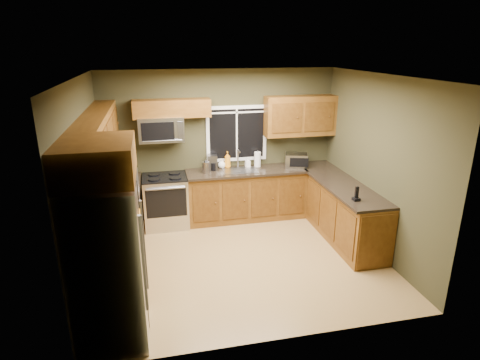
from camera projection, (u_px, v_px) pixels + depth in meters
name	position (u px, v px, depth m)	size (l,w,h in m)	color
floor	(242.00, 259.00, 6.09)	(4.20, 4.20, 0.00)	olive
ceiling	(242.00, 76.00, 5.22)	(4.20, 4.20, 0.00)	white
back_wall	(220.00, 145.00, 7.32)	(4.20, 4.20, 0.00)	#33321D
front_wall	(281.00, 229.00, 3.99)	(4.20, 4.20, 0.00)	#33321D
left_wall	(85.00, 185.00, 5.23)	(3.60, 3.60, 0.00)	#33321D
right_wall	(377.00, 166.00, 6.08)	(3.60, 3.60, 0.00)	#33321D
window	(237.00, 134.00, 7.30)	(1.12, 0.03, 1.02)	white
base_cabinets_left	(118.00, 230.00, 6.02)	(0.60, 2.65, 0.90)	brown
countertop_left	(117.00, 201.00, 5.88)	(0.65, 2.65, 0.04)	black
base_cabinets_back	(246.00, 195.00, 7.42)	(2.17, 0.60, 0.90)	brown
countertop_back	(246.00, 171.00, 7.24)	(2.17, 0.65, 0.04)	black
base_cabinets_peninsula	(338.00, 208.00, 6.81)	(0.60, 2.52, 0.90)	brown
countertop_peninsula	(339.00, 182.00, 6.66)	(0.65, 2.50, 0.04)	black
upper_cabinets_left	(98.00, 138.00, 5.54)	(0.33, 2.65, 0.72)	brown
upper_cabinets_back_left	(172.00, 108.00, 6.77)	(1.30, 0.33, 0.30)	brown
upper_cabinets_back_right	(300.00, 116.00, 7.30)	(1.30, 0.33, 0.72)	brown
upper_cabinet_over_fridge	(96.00, 160.00, 3.89)	(0.72, 0.90, 0.38)	brown
refrigerator	(109.00, 263.00, 4.25)	(0.74, 0.90, 1.80)	#B7B7BC
range	(166.00, 201.00, 7.09)	(0.76, 0.69, 0.94)	#B7B7BC
microwave	(161.00, 129.00, 6.81)	(0.76, 0.41, 0.42)	#B7B7BC
sink	(240.00, 170.00, 7.23)	(0.60, 0.42, 0.36)	slate
toaster_oven	(296.00, 160.00, 7.40)	(0.47, 0.41, 0.25)	#B7B7BC
coffee_maker	(213.00, 163.00, 7.23)	(0.18, 0.23, 0.27)	slate
kettle	(206.00, 167.00, 7.06)	(0.18, 0.18, 0.24)	#B7B7BC
paper_towel_roll	(257.00, 159.00, 7.41)	(0.14, 0.14, 0.31)	white
soap_bottle_a	(227.00, 160.00, 7.34)	(0.12, 0.12, 0.30)	orange
soap_bottle_b	(248.00, 162.00, 7.39)	(0.08, 0.09, 0.19)	white
soap_bottle_c	(222.00, 163.00, 7.33)	(0.14, 0.14, 0.17)	white
cordless_phone	(356.00, 196.00, 5.81)	(0.10, 0.10, 0.21)	black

